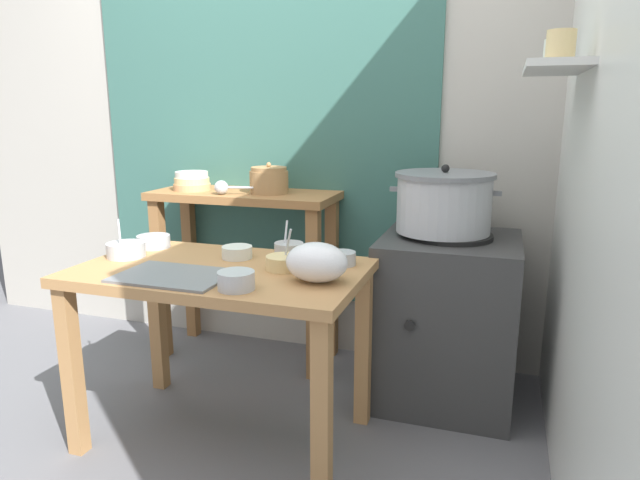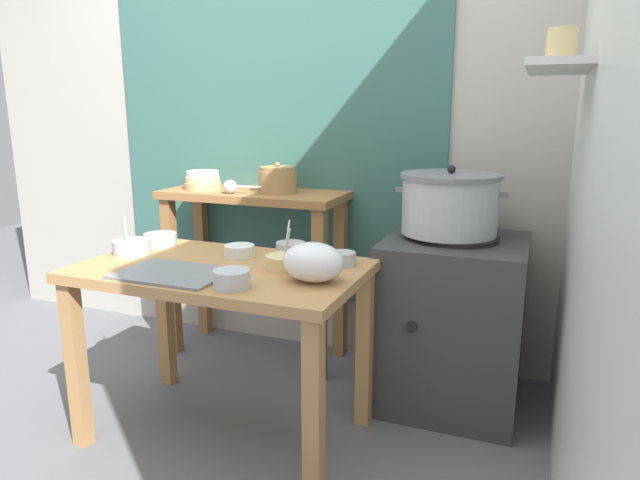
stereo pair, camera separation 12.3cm
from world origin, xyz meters
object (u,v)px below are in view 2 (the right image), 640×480
at_px(stove_block, 452,321).
at_px(prep_bowl_3, 291,249).
at_px(serving_tray, 173,273).
at_px(prep_bowl_4, 232,278).
at_px(clay_pot, 278,180).
at_px(prep_table, 223,293).
at_px(prep_bowl_1, 342,258).
at_px(prep_bowl_0, 132,246).
at_px(prep_bowl_6, 239,250).
at_px(steamer_pot, 450,204).
at_px(prep_bowl_2, 283,261).
at_px(back_shelf_table, 254,233).
at_px(plastic_bag, 313,262).
at_px(prep_bowl_5, 160,239).
at_px(ladle, 232,187).
at_px(bowl_stack_enamel, 203,180).

height_order(stove_block, prep_bowl_3, prep_bowl_3).
bearing_deg(serving_tray, prep_bowl_4, -11.56).
xyz_separation_m(stove_block, clay_pot, (-0.92, 0.13, 0.58)).
bearing_deg(prep_table, prep_bowl_1, 22.68).
xyz_separation_m(prep_bowl_0, prep_bowl_6, (0.44, 0.13, -0.01)).
bearing_deg(steamer_pot, prep_bowl_2, -131.63).
height_order(back_shelf_table, plastic_bag, back_shelf_table).
bearing_deg(prep_bowl_2, stove_block, 45.29).
height_order(back_shelf_table, prep_bowl_5, back_shelf_table).
height_order(serving_tray, prep_bowl_0, prep_bowl_0).
xyz_separation_m(plastic_bag, prep_bowl_0, (-0.85, 0.08, -0.04)).
relative_size(prep_bowl_2, prep_bowl_5, 1.11).
distance_m(prep_bowl_1, prep_bowl_2, 0.23).
bearing_deg(prep_table, plastic_bag, -8.14).
height_order(prep_bowl_3, prep_bowl_4, prep_bowl_3).
bearing_deg(prep_bowl_3, prep_bowl_5, -178.63).
bearing_deg(prep_bowl_6, plastic_bag, -26.39).
relative_size(prep_bowl_1, prep_bowl_3, 0.72).
relative_size(steamer_pot, prep_bowl_3, 3.22).
height_order(back_shelf_table, ladle, ladle).
xyz_separation_m(ladle, plastic_bag, (0.72, -0.69, -0.14)).
bearing_deg(prep_bowl_6, prep_table, -89.27).
distance_m(stove_block, prep_bowl_0, 1.43).
bearing_deg(prep_bowl_5, prep_bowl_3, 1.37).
distance_m(back_shelf_table, prep_bowl_0, 0.76).
bearing_deg(back_shelf_table, prep_bowl_0, -104.28).
relative_size(prep_bowl_1, prep_bowl_4, 0.86).
bearing_deg(prep_bowl_4, plastic_bag, 36.49).
bearing_deg(plastic_bag, bowl_stack_enamel, 140.68).
height_order(bowl_stack_enamel, prep_bowl_5, bowl_stack_enamel).
relative_size(prep_table, prep_bowl_6, 8.89).
relative_size(clay_pot, prep_bowl_6, 1.57).
distance_m(prep_table, prep_bowl_4, 0.32).
bearing_deg(prep_bowl_4, prep_bowl_3, 87.67).
xyz_separation_m(back_shelf_table, clay_pot, (0.14, 0.00, 0.29)).
relative_size(serving_tray, prep_bowl_2, 2.52).
distance_m(ladle, prep_bowl_5, 0.49).
height_order(clay_pot, bowl_stack_enamel, clay_pot).
relative_size(back_shelf_table, clay_pot, 4.93).
bearing_deg(steamer_pot, prep_bowl_4, -124.08).
bearing_deg(stove_block, prep_bowl_6, -149.67).
bearing_deg(prep_table, prep_bowl_6, 90.73).
bearing_deg(prep_bowl_1, back_shelf_table, 140.57).
distance_m(prep_table, prep_bowl_6, 0.20).
distance_m(prep_bowl_1, prep_bowl_3, 0.24).
height_order(prep_table, bowl_stack_enamel, bowl_stack_enamel).
height_order(ladle, plastic_bag, ladle).
distance_m(ladle, prep_bowl_0, 0.65).
relative_size(prep_table, plastic_bag, 4.95).
xyz_separation_m(bowl_stack_enamel, prep_bowl_1, (0.98, -0.54, -0.20)).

